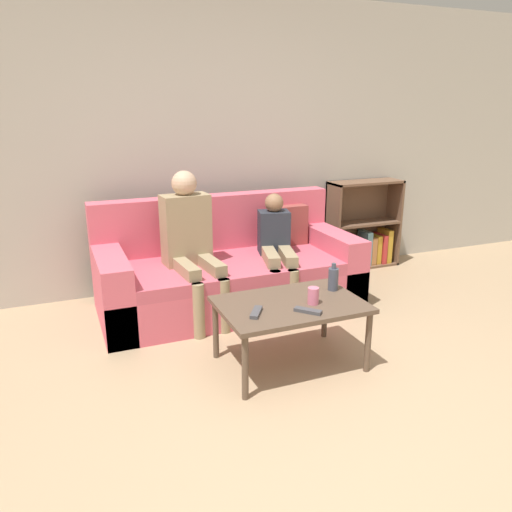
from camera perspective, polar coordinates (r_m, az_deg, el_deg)
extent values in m
plane|color=tan|center=(2.86, 10.23, -18.66)|extent=(22.00, 22.00, 0.00)
cube|color=#B7B2A8|center=(4.65, -6.04, 12.48)|extent=(12.00, 0.06, 2.60)
cube|color=#DB5B70|center=(4.23, -3.01, -3.77)|extent=(2.13, 0.95, 0.32)
cube|color=#C95467|center=(4.08, -2.63, -1.42)|extent=(1.69, 0.77, 0.10)
cube|color=#DB5B70|center=(4.44, -4.77, 3.92)|extent=(2.13, 0.18, 0.48)
cube|color=#DB5B70|center=(3.99, -16.12, -3.73)|extent=(0.22, 0.95, 0.58)
cube|color=#DB5B70|center=(4.57, 8.34, -0.60)|extent=(0.22, 0.95, 0.58)
cube|color=#93423D|center=(4.55, 3.63, 3.51)|extent=(0.36, 0.12, 0.36)
cube|color=brown|center=(5.14, 8.72, 3.23)|extent=(0.02, 0.28, 0.91)
cube|color=brown|center=(5.55, 15.38, 3.84)|extent=(0.02, 0.28, 0.91)
cube|color=brown|center=(5.44, 11.42, 3.85)|extent=(0.77, 0.02, 0.91)
cube|color=brown|center=(5.45, 11.89, -0.97)|extent=(0.77, 0.28, 0.02)
cube|color=brown|center=(5.33, 12.19, 3.74)|extent=(0.73, 0.28, 0.02)
cube|color=brown|center=(5.26, 12.48, 8.24)|extent=(0.77, 0.28, 0.02)
cube|color=#993D84|center=(5.21, 9.13, 0.52)|extent=(0.07, 0.16, 0.35)
cube|color=#B77542|center=(5.26, 9.66, 0.48)|extent=(0.04, 0.23, 0.33)
cube|color=gold|center=(5.28, 10.17, 0.52)|extent=(0.04, 0.19, 0.33)
cube|color=#2D7A4C|center=(5.31, 10.63, 0.66)|extent=(0.04, 0.23, 0.34)
cube|color=#993D84|center=(5.35, 11.13, 0.32)|extent=(0.05, 0.19, 0.26)
cube|color=red|center=(5.38, 11.69, 0.33)|extent=(0.05, 0.17, 0.25)
cube|color=#6699A8|center=(5.40, 12.29, 0.96)|extent=(0.06, 0.20, 0.36)
cube|color=#B77542|center=(5.45, 12.83, 0.70)|extent=(0.06, 0.20, 0.29)
cube|color=gold|center=(5.48, 13.46, 0.80)|extent=(0.06, 0.17, 0.30)
cube|color=red|center=(5.52, 13.93, 0.92)|extent=(0.05, 0.22, 0.31)
cube|color=gold|center=(5.55, 14.48, 1.21)|extent=(0.06, 0.21, 0.36)
cylinder|color=brown|center=(2.94, -1.25, -12.63)|extent=(0.04, 0.04, 0.41)
cylinder|color=brown|center=(3.30, 12.68, -9.59)|extent=(0.04, 0.04, 0.41)
cylinder|color=brown|center=(3.40, -4.63, -8.38)|extent=(0.04, 0.04, 0.41)
cylinder|color=brown|center=(3.71, 7.87, -6.22)|extent=(0.04, 0.04, 0.41)
cube|color=brown|center=(3.22, 3.96, -5.57)|extent=(0.92, 0.63, 0.03)
cylinder|color=#9E8966|center=(3.68, -6.58, -6.25)|extent=(0.10, 0.10, 0.42)
cylinder|color=#9E8966|center=(3.75, -3.65, -5.72)|extent=(0.10, 0.10, 0.42)
cube|color=#9E8966|center=(3.81, -8.04, -1.40)|extent=(0.13, 0.43, 0.09)
cube|color=#9E8966|center=(3.88, -5.19, -0.97)|extent=(0.13, 0.43, 0.09)
cube|color=#9E8966|center=(4.01, -8.00, 3.01)|extent=(0.39, 0.23, 0.56)
sphere|color=#D1A889|center=(3.94, -8.22, 8.22)|extent=(0.20, 0.20, 0.20)
cylinder|color=#9E8966|center=(3.93, 2.19, -4.63)|extent=(0.11, 0.11, 0.42)
cylinder|color=#9E8966|center=(3.95, 4.22, -4.52)|extent=(0.11, 0.11, 0.42)
cube|color=#9E8966|center=(4.08, 1.63, -0.02)|extent=(0.20, 0.44, 0.09)
cube|color=#9E8966|center=(4.10, 3.59, 0.05)|extent=(0.20, 0.44, 0.09)
cube|color=#282D38|center=(4.29, 2.04, 2.75)|extent=(0.30, 0.26, 0.37)
sphere|color=#936B4C|center=(4.24, 2.08, 6.09)|extent=(0.16, 0.16, 0.16)
cylinder|color=pink|center=(3.19, 6.56, -4.54)|extent=(0.07, 0.07, 0.11)
cube|color=#47474C|center=(3.03, 0.02, -6.45)|extent=(0.13, 0.17, 0.02)
cube|color=#47474C|center=(3.07, 5.95, -6.25)|extent=(0.15, 0.16, 0.02)
cylinder|color=#424756|center=(3.43, 8.82, -2.65)|extent=(0.07, 0.07, 0.15)
cylinder|color=#424756|center=(3.40, 8.89, -1.12)|extent=(0.03, 0.03, 0.04)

